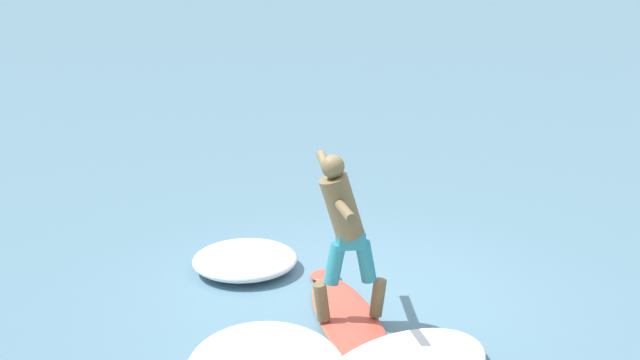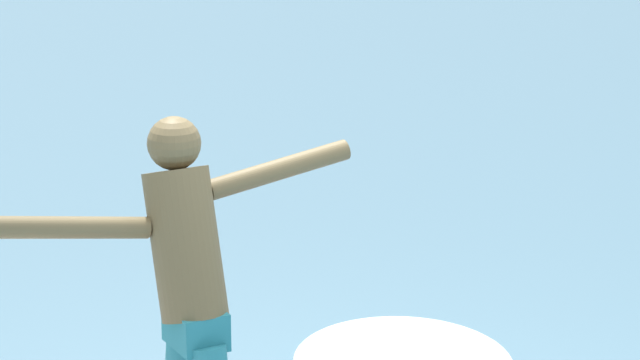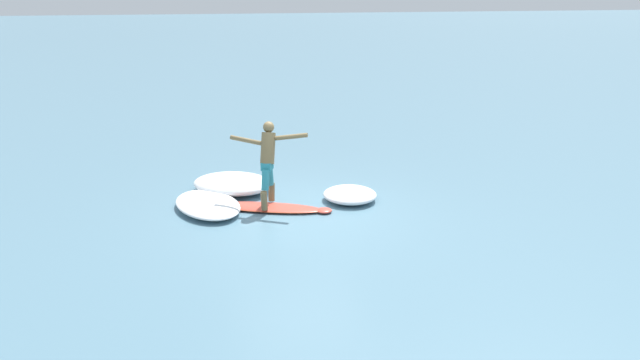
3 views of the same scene
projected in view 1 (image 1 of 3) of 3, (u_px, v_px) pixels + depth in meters
The scene contains 4 objects.
ground_plane at pixel (349, 296), 11.24m from camera, with size 200.00×200.00×0.00m, color slate.
surfboard at pixel (349, 320), 10.61m from camera, with size 1.43×2.43×0.23m.
surfer at pixel (343, 224), 10.23m from camera, with size 0.89×1.49×1.70m.
wave_foam_at_nose at pixel (245, 260), 11.84m from camera, with size 1.23×1.18×0.26m.
Camera 1 is at (-6.14, -8.23, 4.74)m, focal length 60.00 mm.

